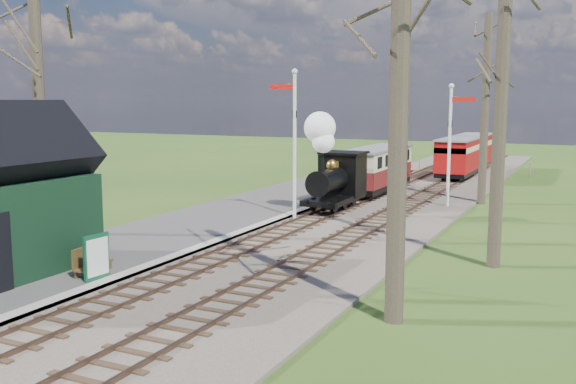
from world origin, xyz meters
name	(u,v)px	position (x,y,z in m)	size (l,w,h in m)	color
distant_hills	(497,293)	(1.40, 64.38, -16.21)	(114.40, 48.00, 22.02)	#385B23
ballast_bed	(385,203)	(1.30, 22.00, 0.05)	(8.00, 60.00, 0.10)	brown
track_near	(359,200)	(0.00, 22.00, 0.10)	(1.60, 60.00, 0.15)	brown
track_far	(411,204)	(2.60, 22.00, 0.10)	(1.60, 60.00, 0.15)	brown
platform	(211,222)	(-3.50, 14.00, 0.10)	(5.00, 44.00, 0.20)	#474442
coping_strip	(261,226)	(-1.20, 14.00, 0.10)	(0.40, 44.00, 0.21)	#B2AD9E
semaphore_near	(293,134)	(-0.77, 16.00, 3.62)	(1.22, 0.24, 6.22)	silver
semaphore_far	(451,136)	(4.37, 22.00, 3.35)	(1.22, 0.24, 5.72)	silver
bare_trees	(273,92)	(1.33, 10.10, 5.21)	(15.51, 22.39, 12.00)	#382D23
fence_line	(432,165)	(0.30, 36.00, 0.55)	(12.60, 0.08, 1.00)	slate
locomotive	(334,168)	(-0.01, 18.57, 1.99)	(1.72, 4.01, 4.30)	black
coach	(377,167)	(0.00, 24.63, 1.46)	(2.01, 6.88, 2.11)	black
red_carriage_a	(457,157)	(2.60, 32.75, 1.45)	(1.99, 4.94, 2.10)	black
red_carriage_b	(473,151)	(2.60, 38.25, 1.45)	(1.99, 4.94, 2.10)	black
sign_board	(97,257)	(-1.47, 5.21, 0.82)	(0.17, 0.85, 1.23)	#0E4228
bench	(90,260)	(-2.08, 5.61, 0.57)	(0.60, 1.42, 0.79)	#4C371B
person	(93,234)	(-3.20, 6.95, 0.96)	(0.55, 0.36, 1.51)	black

